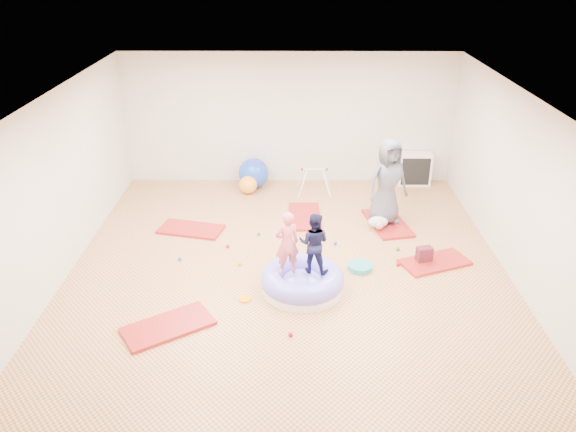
{
  "coord_description": "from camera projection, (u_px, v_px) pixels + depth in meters",
  "views": [
    {
      "loc": [
        0.05,
        -7.61,
        4.73
      ],
      "look_at": [
        0.0,
        0.3,
        0.9
      ],
      "focal_mm": 35.0,
      "sensor_mm": 36.0,
      "label": 1
    }
  ],
  "objects": [
    {
      "name": "backpack",
      "position": [
        424.0,
        255.0,
        9.19
      ],
      "size": [
        0.28,
        0.21,
        0.29
      ],
      "primitive_type": "cube",
      "rotation": [
        0.0,
        0.0,
        0.24
      ],
      "color": "maroon",
      "rests_on": "ground"
    },
    {
      "name": "gym_mat_rear_right",
      "position": [
        387.0,
        223.0,
        10.52
      ],
      "size": [
        0.86,
        1.34,
        0.05
      ],
      "primitive_type": "cube",
      "rotation": [
        0.0,
        0.0,
        1.77
      ],
      "color": "red",
      "rests_on": "ground"
    },
    {
      "name": "gym_mat_front_left",
      "position": [
        168.0,
        326.0,
        7.67
      ],
      "size": [
        1.33,
        1.16,
        0.05
      ],
      "primitive_type": "cube",
      "rotation": [
        0.0,
        0.0,
        0.58
      ],
      "color": "red",
      "rests_on": "ground"
    },
    {
      "name": "infant",
      "position": [
        378.0,
        222.0,
        10.24
      ],
      "size": [
        0.36,
        0.37,
        0.21
      ],
      "color": "silver",
      "rests_on": "gym_mat_rear_right"
    },
    {
      "name": "ball_pit_balls",
      "position": [
        302.0,
        254.0,
        9.46
      ],
      "size": [
        3.74,
        3.23,
        0.06
      ],
      "color": "blue",
      "rests_on": "ground"
    },
    {
      "name": "gym_mat_mid_left",
      "position": [
        191.0,
        229.0,
        10.29
      ],
      "size": [
        1.25,
        0.83,
        0.05
      ],
      "primitive_type": "cube",
      "rotation": [
        0.0,
        0.0,
        -0.23
      ],
      "color": "red",
      "rests_on": "ground"
    },
    {
      "name": "gym_mat_center_back",
      "position": [
        305.0,
        216.0,
        10.78
      ],
      "size": [
        0.62,
        1.2,
        0.05
      ],
      "primitive_type": "cube",
      "rotation": [
        0.0,
        0.0,
        1.59
      ],
      "color": "red",
      "rests_on": "ground"
    },
    {
      "name": "room",
      "position": [
        288.0,
        194.0,
        8.3
      ],
      "size": [
        7.01,
        8.01,
        2.81
      ],
      "color": "tan",
      "rests_on": "ground"
    },
    {
      "name": "child_pink",
      "position": [
        287.0,
        240.0,
        8.13
      ],
      "size": [
        0.43,
        0.35,
        1.0
      ],
      "primitive_type": "imported",
      "rotation": [
        0.0,
        0.0,
        3.49
      ],
      "color": "#EA606D",
      "rests_on": "inflatable_cushion"
    },
    {
      "name": "yellow_toy",
      "position": [
        245.0,
        299.0,
        8.28
      ],
      "size": [
        0.18,
        0.18,
        0.03
      ],
      "primitive_type": "cylinder",
      "color": "#F79704",
      "rests_on": "ground"
    },
    {
      "name": "exercise_ball_orange",
      "position": [
        248.0,
        185.0,
        11.77
      ],
      "size": [
        0.38,
        0.38,
        0.38
      ],
      "primitive_type": "sphere",
      "color": "orange",
      "rests_on": "ground"
    },
    {
      "name": "inflatable_cushion",
      "position": [
        302.0,
        281.0,
        8.46
      ],
      "size": [
        1.27,
        1.27,
        0.4
      ],
      "rotation": [
        0.0,
        0.0,
        0.33
      ],
      "color": "white",
      "rests_on": "ground"
    },
    {
      "name": "balance_disc",
      "position": [
        360.0,
        267.0,
        9.05
      ],
      "size": [
        0.4,
        0.4,
        0.09
      ],
      "primitive_type": "cylinder",
      "color": "teal",
      "rests_on": "ground"
    },
    {
      "name": "child_navy",
      "position": [
        314.0,
        240.0,
        8.19
      ],
      "size": [
        0.54,
        0.46,
        0.95
      ],
      "primitive_type": "imported",
      "rotation": [
        0.0,
        0.0,
        2.89
      ],
      "color": "#131434",
      "rests_on": "inflatable_cushion"
    },
    {
      "name": "exercise_ball_blue",
      "position": [
        254.0,
        173.0,
        12.01
      ],
      "size": [
        0.65,
        0.65,
        0.65
      ],
      "primitive_type": "sphere",
      "color": "blue",
      "rests_on": "ground"
    },
    {
      "name": "cube_shelf",
      "position": [
        414.0,
        169.0,
        12.15
      ],
      "size": [
        0.7,
        0.35,
        0.7
      ],
      "color": "white",
      "rests_on": "ground"
    },
    {
      "name": "adult_caregiver",
      "position": [
        388.0,
        182.0,
        10.18
      ],
      "size": [
        0.92,
        0.77,
        1.6
      ],
      "primitive_type": "imported",
      "rotation": [
        0.0,
        0.0,
        0.39
      ],
      "color": "#4F525D",
      "rests_on": "gym_mat_rear_right"
    },
    {
      "name": "gym_mat_right",
      "position": [
        435.0,
        262.0,
        9.22
      ],
      "size": [
        1.25,
        0.94,
        0.05
      ],
      "primitive_type": "cube",
      "rotation": [
        0.0,
        0.0,
        0.38
      ],
      "color": "red",
      "rests_on": "ground"
    },
    {
      "name": "infant_play_gym",
      "position": [
        314.0,
        176.0,
        11.75
      ],
      "size": [
        0.69,
        0.66,
        0.53
      ],
      "rotation": [
        0.0,
        0.0,
        0.08
      ],
      "color": "white",
      "rests_on": "ground"
    }
  ]
}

